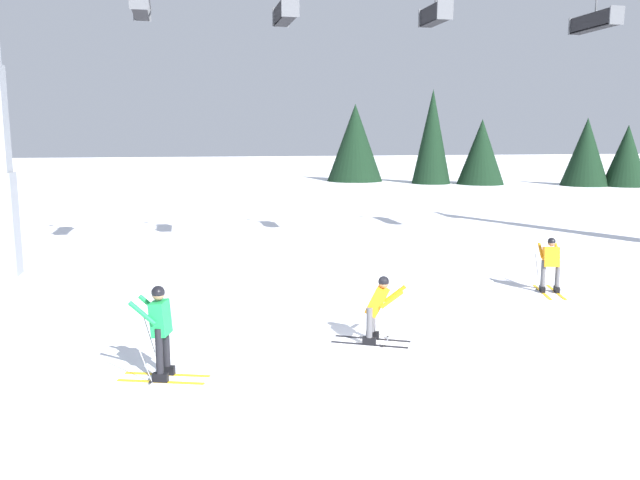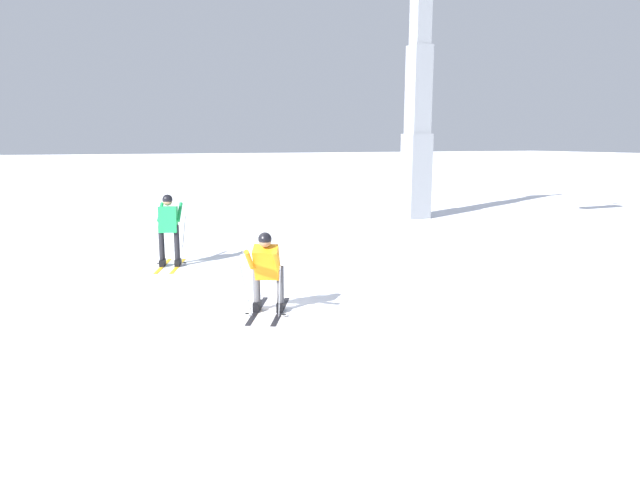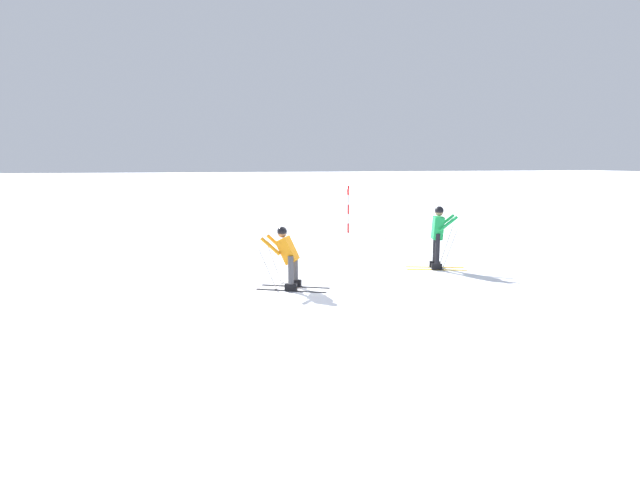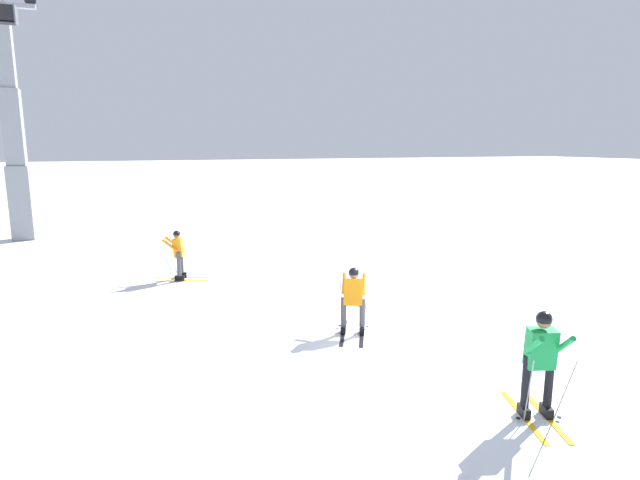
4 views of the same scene
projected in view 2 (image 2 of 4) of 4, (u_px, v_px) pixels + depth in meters
ground_plane at (208, 299)px, 10.51m from camera, size 260.00×260.00×0.00m
skier_carving_main at (267, 267)px, 9.47m from camera, size 1.71×1.24×1.58m
lift_tower_near at (418, 108)px, 20.88m from camera, size 0.90×2.47×10.35m
skier_distant_downhill at (169, 225)px, 13.10m from camera, size 1.68×0.95×1.77m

